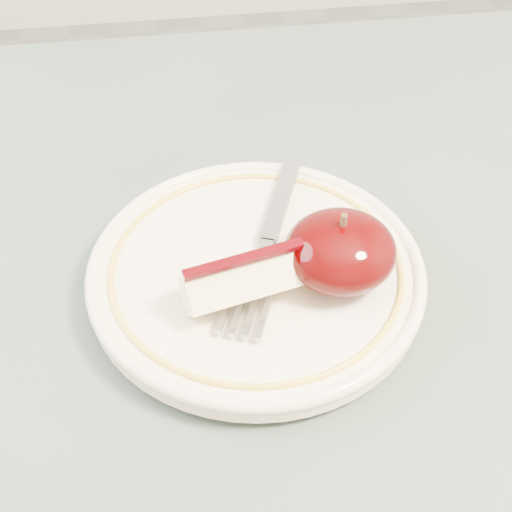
{
  "coord_description": "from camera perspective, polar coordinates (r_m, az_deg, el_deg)",
  "views": [
    {
      "loc": [
        0.01,
        -0.21,
        1.09
      ],
      "look_at": [
        0.06,
        0.1,
        0.78
      ],
      "focal_mm": 50.0,
      "sensor_mm": 36.0,
      "label": 1
    }
  ],
  "objects": [
    {
      "name": "table",
      "position": [
        0.48,
        -5.39,
        -19.51
      ],
      "size": [
        0.9,
        0.9,
        0.75
      ],
      "color": "brown",
      "rests_on": "ground"
    },
    {
      "name": "plate",
      "position": [
        0.45,
        0.0,
        -1.26
      ],
      "size": [
        0.21,
        0.21,
        0.02
      ],
      "color": "beige",
      "rests_on": "table"
    },
    {
      "name": "apple_half",
      "position": [
        0.43,
        6.75,
        0.39
      ],
      "size": [
        0.07,
        0.07,
        0.05
      ],
      "color": "black",
      "rests_on": "plate"
    },
    {
      "name": "apple_wedge",
      "position": [
        0.42,
        -0.82,
        -1.87
      ],
      "size": [
        0.08,
        0.05,
        0.04
      ],
      "rotation": [
        0.0,
        0.0,
        0.23
      ],
      "color": "beige",
      "rests_on": "plate"
    },
    {
      "name": "fork",
      "position": [
        0.46,
        0.91,
        1.08
      ],
      "size": [
        0.08,
        0.16,
        0.0
      ],
      "rotation": [
        0.0,
        0.0,
        1.2
      ],
      "color": "#92949A",
      "rests_on": "plate"
    }
  ]
}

